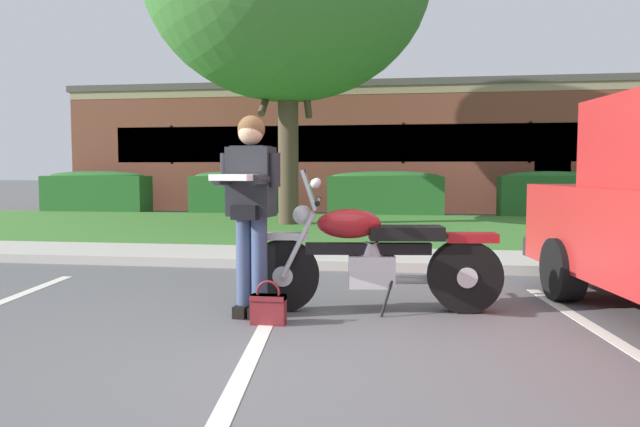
{
  "coord_description": "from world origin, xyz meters",
  "views": [
    {
      "loc": [
        0.8,
        -3.97,
        1.24
      ],
      "look_at": [
        -0.0,
        1.39,
        0.85
      ],
      "focal_mm": 33.16,
      "sensor_mm": 36.0,
      "label": 1
    }
  ],
  "objects_px": {
    "hedge_center_left": "(236,192)",
    "brick_building": "(404,151)",
    "rider_person": "(250,199)",
    "hedge_right": "(548,193)",
    "hedge_left": "(96,191)",
    "hedge_center_right": "(386,192)",
    "motorcycle": "(383,257)",
    "handbag": "(268,307)"
  },
  "relations": [
    {
      "from": "hedge_center_left",
      "to": "brick_building",
      "type": "bearing_deg",
      "value": 51.61
    },
    {
      "from": "motorcycle",
      "to": "brick_building",
      "type": "relative_size",
      "value": 0.1
    },
    {
      "from": "handbag",
      "to": "hedge_center_left",
      "type": "height_order",
      "value": "hedge_center_left"
    },
    {
      "from": "hedge_center_right",
      "to": "hedge_right",
      "type": "distance_m",
      "value": 4.31
    },
    {
      "from": "handbag",
      "to": "motorcycle",
      "type": "bearing_deg",
      "value": 32.66
    },
    {
      "from": "hedge_center_left",
      "to": "brick_building",
      "type": "height_order",
      "value": "brick_building"
    },
    {
      "from": "motorcycle",
      "to": "brick_building",
      "type": "bearing_deg",
      "value": 89.78
    },
    {
      "from": "motorcycle",
      "to": "hedge_center_right",
      "type": "xyz_separation_m",
      "value": [
        -0.4,
        11.32,
        0.16
      ]
    },
    {
      "from": "motorcycle",
      "to": "hedge_right",
      "type": "height_order",
      "value": "motorcycle"
    },
    {
      "from": "motorcycle",
      "to": "rider_person",
      "type": "height_order",
      "value": "rider_person"
    },
    {
      "from": "rider_person",
      "to": "hedge_left",
      "type": "xyz_separation_m",
      "value": [
        -7.92,
        11.68,
        -0.36
      ]
    },
    {
      "from": "hedge_center_right",
      "to": "rider_person",
      "type": "bearing_deg",
      "value": -93.43
    },
    {
      "from": "motorcycle",
      "to": "rider_person",
      "type": "xyz_separation_m",
      "value": [
        -1.1,
        -0.36,
        0.52
      ]
    },
    {
      "from": "hedge_left",
      "to": "hedge_center_right",
      "type": "height_order",
      "value": "same"
    },
    {
      "from": "rider_person",
      "to": "handbag",
      "type": "height_order",
      "value": "rider_person"
    },
    {
      "from": "hedge_center_left",
      "to": "rider_person",
      "type": "bearing_deg",
      "value": -72.83
    },
    {
      "from": "motorcycle",
      "to": "handbag",
      "type": "relative_size",
      "value": 6.22
    },
    {
      "from": "hedge_right",
      "to": "brick_building",
      "type": "xyz_separation_m",
      "value": [
        -3.84,
        6.03,
        1.33
      ]
    },
    {
      "from": "rider_person",
      "to": "hedge_right",
      "type": "distance_m",
      "value": 12.71
    },
    {
      "from": "hedge_left",
      "to": "hedge_right",
      "type": "height_order",
      "value": "same"
    },
    {
      "from": "hedge_center_left",
      "to": "hedge_center_right",
      "type": "height_order",
      "value": "same"
    },
    {
      "from": "rider_person",
      "to": "hedge_center_left",
      "type": "height_order",
      "value": "rider_person"
    },
    {
      "from": "hedge_left",
      "to": "hedge_center_left",
      "type": "distance_m",
      "value": 4.31
    },
    {
      "from": "handbag",
      "to": "hedge_center_right",
      "type": "relative_size",
      "value": 0.11
    },
    {
      "from": "brick_building",
      "to": "hedge_center_left",
      "type": "bearing_deg",
      "value": -128.39
    },
    {
      "from": "rider_person",
      "to": "hedge_right",
      "type": "bearing_deg",
      "value": 66.78
    },
    {
      "from": "hedge_left",
      "to": "hedge_right",
      "type": "xyz_separation_m",
      "value": [
        12.93,
        0.0,
        0.0
      ]
    },
    {
      "from": "handbag",
      "to": "hedge_center_left",
      "type": "relative_size",
      "value": 0.14
    },
    {
      "from": "hedge_right",
      "to": "brick_building",
      "type": "relative_size",
      "value": 0.12
    },
    {
      "from": "rider_person",
      "to": "hedge_left",
      "type": "height_order",
      "value": "rider_person"
    },
    {
      "from": "hedge_center_right",
      "to": "brick_building",
      "type": "distance_m",
      "value": 6.19
    },
    {
      "from": "hedge_center_right",
      "to": "hedge_left",
      "type": "bearing_deg",
      "value": -180.0
    },
    {
      "from": "hedge_center_right",
      "to": "motorcycle",
      "type": "bearing_deg",
      "value": -87.98
    },
    {
      "from": "hedge_left",
      "to": "brick_building",
      "type": "xyz_separation_m",
      "value": [
        9.08,
        6.03,
        1.33
      ]
    },
    {
      "from": "handbag",
      "to": "hedge_center_left",
      "type": "xyz_separation_m",
      "value": [
        -3.81,
        11.89,
        0.51
      ]
    },
    {
      "from": "rider_person",
      "to": "brick_building",
      "type": "xyz_separation_m",
      "value": [
        1.17,
        17.7,
        0.97
      ]
    },
    {
      "from": "motorcycle",
      "to": "hedge_center_left",
      "type": "distance_m",
      "value": 12.26
    },
    {
      "from": "motorcycle",
      "to": "rider_person",
      "type": "relative_size",
      "value": 1.31
    },
    {
      "from": "motorcycle",
      "to": "hedge_center_left",
      "type": "height_order",
      "value": "motorcycle"
    },
    {
      "from": "hedge_center_left",
      "to": "hedge_left",
      "type": "bearing_deg",
      "value": 180.0
    },
    {
      "from": "handbag",
      "to": "rider_person",
      "type": "bearing_deg",
      "value": 133.47
    },
    {
      "from": "motorcycle",
      "to": "hedge_right",
      "type": "bearing_deg",
      "value": 70.94
    }
  ]
}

